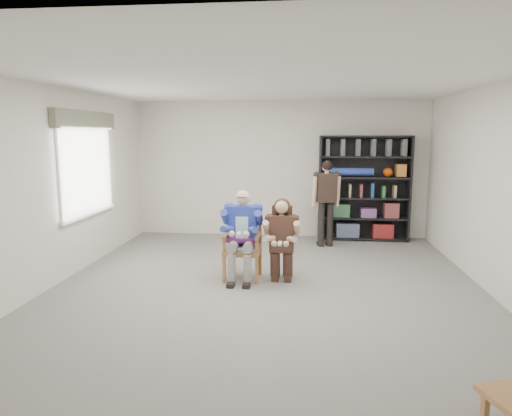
# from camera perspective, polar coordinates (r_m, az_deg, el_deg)

# --- Properties ---
(room_shell) EXTENTS (6.00, 7.00, 2.80)m
(room_shell) POSITION_cam_1_polar(r_m,az_deg,el_deg) (6.05, 1.30, 2.34)
(room_shell) COLOR white
(room_shell) RESTS_ON ground
(floor) EXTENTS (6.00, 7.00, 0.01)m
(floor) POSITION_cam_1_polar(r_m,az_deg,el_deg) (6.37, 1.25, -10.27)
(floor) COLOR slate
(floor) RESTS_ON ground
(window_left) EXTENTS (0.16, 2.00, 1.75)m
(window_left) POSITION_cam_1_polar(r_m,az_deg,el_deg) (7.80, -20.30, 5.01)
(window_left) COLOR silver
(window_left) RESTS_ON room_shell
(armchair) EXTENTS (0.60, 0.58, 1.02)m
(armchair) POSITION_cam_1_polar(r_m,az_deg,el_deg) (6.73, -1.70, -4.64)
(armchair) COLOR #9B662C
(armchair) RESTS_ON floor
(seated_man) EXTENTS (0.58, 0.81, 1.33)m
(seated_man) POSITION_cam_1_polar(r_m,az_deg,el_deg) (6.70, -1.70, -3.37)
(seated_man) COLOR navy
(seated_man) RESTS_ON floor
(kneeling_woman) EXTENTS (0.52, 0.83, 1.22)m
(kneeling_woman) POSITION_cam_1_polar(r_m,az_deg,el_deg) (6.54, 3.21, -4.19)
(kneeling_woman) COLOR #3A251A
(kneeling_woman) RESTS_ON floor
(bookshelf) EXTENTS (1.80, 0.38, 2.10)m
(bookshelf) POSITION_cam_1_polar(r_m,az_deg,el_deg) (9.40, 13.33, 2.40)
(bookshelf) COLOR black
(bookshelf) RESTS_ON floor
(standing_man) EXTENTS (0.56, 0.39, 1.64)m
(standing_man) POSITION_cam_1_polar(r_m,az_deg,el_deg) (8.73, 8.76, 0.53)
(standing_man) COLOR #2C211B
(standing_man) RESTS_ON floor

